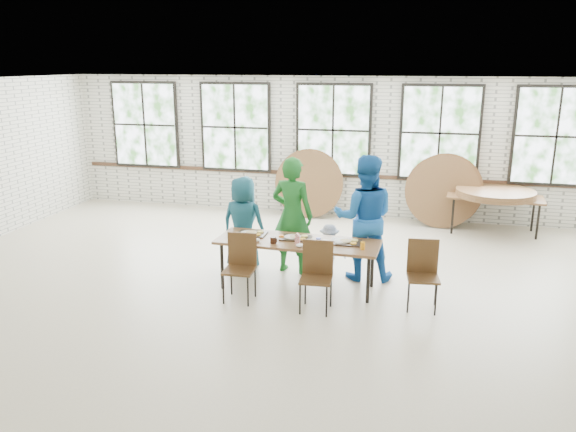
# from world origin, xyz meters

# --- Properties ---
(room) EXTENTS (12.00, 12.00, 12.00)m
(room) POSITION_xyz_m (0.00, 4.44, 1.83)
(room) COLOR beige
(room) RESTS_ON ground
(dining_table) EXTENTS (2.43, 0.89, 0.74)m
(dining_table) POSITION_xyz_m (0.20, 0.20, 0.69)
(dining_table) COLOR brown
(dining_table) RESTS_ON ground
(chair_near_left) EXTENTS (0.44, 0.42, 0.95)m
(chair_near_left) POSITION_xyz_m (-0.50, -0.36, 0.56)
(chair_near_left) COLOR #492F18
(chair_near_left) RESTS_ON ground
(chair_near_right) EXTENTS (0.45, 0.43, 0.95)m
(chair_near_right) POSITION_xyz_m (0.61, -0.43, 0.56)
(chair_near_right) COLOR #492F18
(chair_near_right) RESTS_ON ground
(chair_spare) EXTENTS (0.46, 0.45, 0.95)m
(chair_spare) POSITION_xyz_m (2.01, -0.04, 0.56)
(chair_spare) COLOR #492F18
(chair_spare) RESTS_ON ground
(adult_teal) EXTENTS (0.79, 0.56, 1.52)m
(adult_teal) POSITION_xyz_m (-0.85, 0.85, 0.76)
(adult_teal) COLOR navy
(adult_teal) RESTS_ON ground
(adult_green) EXTENTS (0.75, 0.55, 1.87)m
(adult_green) POSITION_xyz_m (-0.04, 0.85, 0.94)
(adult_green) COLOR #1A6222
(adult_green) RESTS_ON ground
(toddler) EXTENTS (0.59, 0.42, 0.83)m
(toddler) POSITION_xyz_m (0.56, 0.85, 0.41)
(toddler) COLOR #162246
(toddler) RESTS_ON ground
(adult_blue) EXTENTS (1.03, 0.85, 1.95)m
(adult_blue) POSITION_xyz_m (1.09, 0.85, 0.97)
(adult_blue) COLOR #185AAB
(adult_blue) RESTS_ON ground
(storage_table) EXTENTS (1.85, 0.89, 0.74)m
(storage_table) POSITION_xyz_m (3.32, 3.88, 0.69)
(storage_table) COLOR brown
(storage_table) RESTS_ON ground
(tabletop_clutter) EXTENTS (1.98, 0.63, 0.11)m
(tabletop_clutter) POSITION_xyz_m (0.30, 0.16, 0.77)
(tabletop_clutter) COLOR black
(tabletop_clutter) RESTS_ON dining_table
(round_tops_stacked) EXTENTS (1.50, 1.50, 0.13)m
(round_tops_stacked) POSITION_xyz_m (3.32, 3.88, 0.80)
(round_tops_stacked) COLOR brown
(round_tops_stacked) RESTS_ON storage_table
(round_tops_leaning) EXTENTS (4.36, 0.48, 1.49)m
(round_tops_leaning) POSITION_xyz_m (1.41, 4.16, 0.74)
(round_tops_leaning) COLOR brown
(round_tops_leaning) RESTS_ON ground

